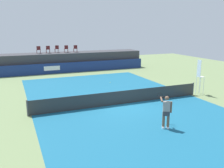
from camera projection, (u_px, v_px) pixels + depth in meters
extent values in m
plane|color=#6B7F51|center=(106.00, 94.00, 19.83)|extent=(48.00, 48.00, 0.00)
cube|color=#16597A|center=(121.00, 104.00, 17.13)|extent=(12.00, 22.00, 0.00)
cube|color=navy|center=(74.00, 67.00, 29.14)|extent=(18.00, 0.20, 1.20)
cube|color=white|center=(52.00, 68.00, 28.06)|extent=(1.80, 0.02, 0.50)
cube|color=#38383D|center=(70.00, 61.00, 30.65)|extent=(18.00, 2.80, 2.20)
cylinder|color=#561919|center=(40.00, 52.00, 29.12)|extent=(0.04, 0.04, 0.44)
cylinder|color=#561919|center=(37.00, 52.00, 28.98)|extent=(0.04, 0.04, 0.44)
cylinder|color=#561919|center=(41.00, 52.00, 28.75)|extent=(0.04, 0.04, 0.44)
cylinder|color=#561919|center=(37.00, 52.00, 28.61)|extent=(0.04, 0.04, 0.44)
cube|color=#561919|center=(38.00, 50.00, 28.81)|extent=(0.46, 0.46, 0.03)
cube|color=#561919|center=(38.00, 48.00, 28.57)|extent=(0.44, 0.04, 0.42)
cylinder|color=#561919|center=(50.00, 51.00, 29.64)|extent=(0.04, 0.04, 0.44)
cylinder|color=#561919|center=(46.00, 51.00, 29.51)|extent=(0.04, 0.04, 0.44)
cylinder|color=#561919|center=(50.00, 51.00, 29.27)|extent=(0.04, 0.04, 0.44)
cylinder|color=#561919|center=(46.00, 52.00, 29.14)|extent=(0.04, 0.04, 0.44)
cube|color=#561919|center=(48.00, 49.00, 29.34)|extent=(0.46, 0.46, 0.03)
cube|color=#561919|center=(48.00, 48.00, 29.09)|extent=(0.44, 0.05, 0.42)
cylinder|color=#561919|center=(58.00, 51.00, 30.29)|extent=(0.04, 0.04, 0.44)
cylinder|color=#561919|center=(55.00, 51.00, 30.11)|extent=(0.04, 0.04, 0.44)
cylinder|color=#561919|center=(59.00, 51.00, 29.94)|extent=(0.04, 0.04, 0.44)
cylinder|color=#561919|center=(55.00, 51.00, 29.76)|extent=(0.04, 0.04, 0.44)
cube|color=#561919|center=(57.00, 49.00, 29.98)|extent=(0.47, 0.47, 0.03)
cube|color=#561919|center=(57.00, 47.00, 29.75)|extent=(0.44, 0.06, 0.42)
cylinder|color=#561919|center=(68.00, 51.00, 30.41)|extent=(0.04, 0.04, 0.44)
cylinder|color=#561919|center=(64.00, 51.00, 30.28)|extent=(0.04, 0.04, 0.44)
cylinder|color=#561919|center=(68.00, 51.00, 30.04)|extent=(0.04, 0.04, 0.44)
cylinder|color=#561919|center=(65.00, 51.00, 29.90)|extent=(0.04, 0.04, 0.44)
cube|color=#561919|center=(66.00, 49.00, 30.10)|extent=(0.46, 0.46, 0.03)
cube|color=#561919|center=(66.00, 47.00, 29.86)|extent=(0.44, 0.05, 0.42)
cylinder|color=#561919|center=(77.00, 50.00, 30.72)|extent=(0.04, 0.04, 0.44)
cylinder|color=#561919|center=(73.00, 50.00, 30.60)|extent=(0.04, 0.04, 0.44)
cylinder|color=#561919|center=(77.00, 51.00, 30.34)|extent=(0.04, 0.04, 0.44)
cylinder|color=#561919|center=(74.00, 51.00, 30.22)|extent=(0.04, 0.04, 0.44)
cube|color=#561919|center=(75.00, 49.00, 30.42)|extent=(0.48, 0.48, 0.03)
cube|color=#561919|center=(75.00, 47.00, 30.17)|extent=(0.44, 0.07, 0.42)
cylinder|color=white|center=(204.00, 86.00, 19.41)|extent=(0.04, 0.04, 1.40)
cylinder|color=white|center=(200.00, 85.00, 19.78)|extent=(0.04, 0.04, 1.40)
cylinder|color=white|center=(199.00, 86.00, 19.28)|extent=(0.04, 0.04, 1.40)
cylinder|color=white|center=(196.00, 85.00, 19.66)|extent=(0.04, 0.04, 1.40)
cube|color=white|center=(201.00, 77.00, 19.37)|extent=(0.47, 0.47, 0.03)
cube|color=white|center=(199.00, 68.00, 19.16)|extent=(0.05, 0.44, 1.33)
cube|color=#2D2D2D|center=(121.00, 98.00, 17.02)|extent=(12.40, 0.02, 0.95)
cylinder|color=#4C4C51|center=(27.00, 108.00, 14.70)|extent=(0.10, 0.10, 1.00)
cylinder|color=#4C4C51|center=(193.00, 89.00, 19.33)|extent=(0.10, 0.10, 1.00)
cube|color=white|center=(168.00, 127.00, 13.01)|extent=(0.23, 0.29, 0.10)
cylinder|color=brown|center=(168.00, 119.00, 12.91)|extent=(0.14, 0.14, 0.82)
cube|color=white|center=(163.00, 127.00, 13.03)|extent=(0.23, 0.29, 0.10)
cylinder|color=brown|center=(164.00, 119.00, 12.93)|extent=(0.14, 0.14, 0.82)
cube|color=#333338|center=(166.00, 113.00, 12.84)|extent=(0.40, 0.35, 0.24)
cube|color=gray|center=(167.00, 107.00, 12.76)|extent=(0.41, 0.34, 0.56)
sphere|color=brown|center=(167.00, 98.00, 12.66)|extent=(0.22, 0.22, 0.22)
cylinder|color=brown|center=(171.00, 107.00, 12.75)|extent=(0.09, 0.09, 0.60)
cylinder|color=brown|center=(162.00, 99.00, 12.97)|extent=(0.36, 0.58, 0.14)
cylinder|color=black|center=(161.00, 97.00, 13.38)|extent=(0.28, 0.17, 0.03)
torus|color=black|center=(160.00, 95.00, 13.66)|extent=(0.28, 0.16, 0.30)
sphere|color=#D8EA33|center=(110.00, 82.00, 23.67)|extent=(0.07, 0.07, 0.07)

